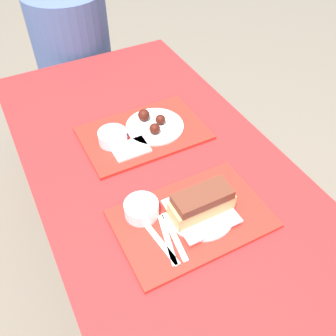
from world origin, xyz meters
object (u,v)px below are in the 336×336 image
Objects in this scene: tray_near at (192,219)px; person_seated_across at (71,40)px; brisket_sandwich_plate at (202,206)px; wings_plate_far at (154,124)px; bowl_coleslaw_near at (141,208)px; bowl_coleslaw_far at (113,136)px; tray_far at (144,133)px.

tray_near is 0.63× the size of person_seated_across.
brisket_sandwich_plate reaches higher than tray_near.
wings_plate_far is 0.85m from person_seated_across.
brisket_sandwich_plate is at bearing 2.13° from tray_near.
tray_near is at bearing -91.17° from person_seated_across.
bowl_coleslaw_near is at bearing 146.55° from tray_near.
bowl_coleslaw_far is (-0.08, 0.42, 0.03)m from tray_near.
person_seated_across is at bearing 82.79° from bowl_coleslaw_near.
bowl_coleslaw_far is 0.14× the size of person_seated_across.
brisket_sandwich_plate reaches higher than bowl_coleslaw_near.
brisket_sandwich_plate is (0.03, 0.00, 0.04)m from tray_near.
tray_far is at bearing -167.79° from wings_plate_far.
brisket_sandwich_plate is at bearing -97.22° from wings_plate_far.
tray_near is 2.08× the size of wings_plate_far.
bowl_coleslaw_near is at bearing 152.25° from brisket_sandwich_plate.
wings_plate_far is at bearing 3.32° from bowl_coleslaw_far.
tray_far is 4.38× the size of bowl_coleslaw_far.
tray_far is 0.63× the size of person_seated_across.
bowl_coleslaw_far reaches higher than tray_far.
person_seated_across reaches higher than tray_far.
bowl_coleslaw_far reaches higher than tray_near.
tray_near is 0.15m from bowl_coleslaw_near.
wings_plate_far is (0.16, 0.01, -0.01)m from bowl_coleslaw_far.
bowl_coleslaw_near is at bearing -97.21° from person_seated_across.
wings_plate_far reaches higher than bowl_coleslaw_far.
bowl_coleslaw_near is at bearing -121.02° from wings_plate_far.
tray_near is at bearing -33.45° from bowl_coleslaw_near.
tray_near is at bearing -177.87° from brisket_sandwich_plate.
bowl_coleslaw_near reaches higher than tray_near.
brisket_sandwich_plate reaches higher than wings_plate_far.
brisket_sandwich_plate is at bearing -27.75° from bowl_coleslaw_near.
person_seated_across is (-0.06, 0.85, -0.03)m from wings_plate_far.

